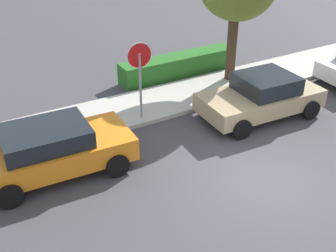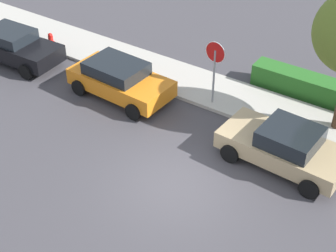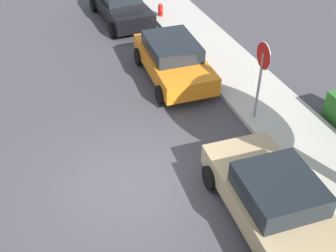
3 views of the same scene
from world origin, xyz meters
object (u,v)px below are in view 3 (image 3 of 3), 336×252
object	(u,v)px
stop_sign	(262,68)
parked_car_black	(120,5)
parked_car_orange	(173,59)
fire_hydrant	(161,11)
parked_car_tan	(273,198)

from	to	relation	value
stop_sign	parked_car_black	world-z (taller)	stop_sign
parked_car_orange	parked_car_black	size ratio (longest dim) A/B	0.91
stop_sign	fire_hydrant	distance (m)	8.47
parked_car_tan	fire_hydrant	xyz separation A→B (m)	(-11.93, 1.64, -0.36)
parked_car_orange	fire_hydrant	size ratio (longest dim) A/B	5.75
parked_car_tan	parked_car_black	world-z (taller)	parked_car_tan
stop_sign	parked_car_tan	bearing A→B (deg)	-25.02
parked_car_orange	parked_car_black	distance (m)	5.54
parked_car_orange	parked_car_tan	world-z (taller)	parked_car_tan
parked_car_orange	fire_hydrant	world-z (taller)	parked_car_orange
parked_car_black	fire_hydrant	distance (m)	1.85
parked_car_orange	parked_car_tan	distance (m)	6.90
parked_car_orange	parked_car_black	bearing A→B (deg)	-176.17
parked_car_tan	stop_sign	bearing A→B (deg)	154.98
fire_hydrant	parked_car_black	bearing A→B (deg)	-105.78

